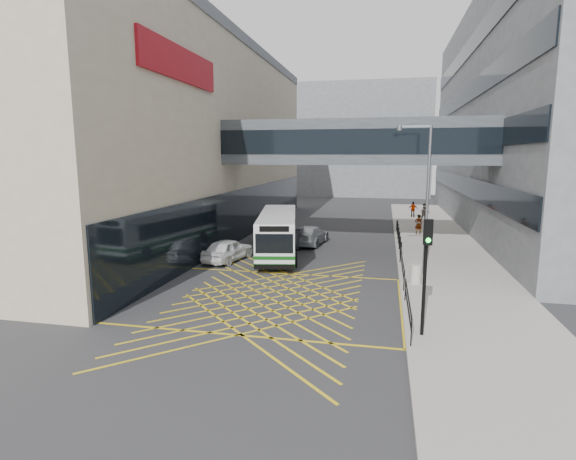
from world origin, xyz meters
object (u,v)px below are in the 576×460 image
Objects in this scene: bus at (278,232)px; traffic_light at (426,261)px; car_dark at (294,237)px; pedestrian_c at (413,209)px; street_lamp at (424,191)px; pedestrian_b at (425,213)px; pedestrian_a at (418,224)px; litter_bin at (416,274)px; car_white at (228,250)px; car_silver at (310,234)px.

bus is 15.27m from traffic_light.
car_dark is 19.63m from pedestrian_c.
traffic_light is 0.54× the size of street_lamp.
bus reaches higher than pedestrian_b.
pedestrian_b is at bearing -108.55° from pedestrian_a.
street_lamp is 8.31× the size of litter_bin.
bus reaches higher than pedestrian_a.
pedestrian_a is 0.91× the size of pedestrian_b.
bus reaches higher than car_dark.
car_white is 1.07× the size of traffic_light.
pedestrian_a is at bearing -140.28° from car_silver.
pedestrian_b is (9.31, 12.77, 0.30)m from car_silver.
car_dark is at bearing 111.88° from traffic_light.
litter_bin is 0.58× the size of pedestrian_a.
car_dark is at bearing 147.45° from street_lamp.
bus is 13.50m from pedestrian_a.
street_lamp is at bearing 93.79° from pedestrian_c.
pedestrian_c is (8.41, 16.18, 0.21)m from car_silver.
bus is at bearing 162.91° from street_lamp.
pedestrian_b is at bearing -119.54° from car_silver.
car_dark is at bearing 67.51° from pedestrian_c.
car_silver is 12.00m from litter_bin.
traffic_light is at bearing -97.01° from pedestrian_b.
traffic_light is (6.92, -16.64, 2.19)m from car_silver.
traffic_light reaches higher than car_white.
bus is at bearing 76.00° from car_silver.
car_white is 2.53× the size of pedestrian_b.
bus is 4.32m from car_silver.
traffic_light reaches higher than pedestrian_c.
bus is 2.27× the size of car_dark.
pedestrian_a reaches higher than car_dark.
pedestrian_b reaches higher than car_dark.
street_lamp is (8.43, -6.77, 4.01)m from car_dark.
car_silver is 15.81m from pedestrian_b.
litter_bin is at bearing 93.13° from pedestrian_c.
bus is 3.68m from car_white.
traffic_light is 7.34m from litter_bin.
pedestrian_c is (1.32, 25.86, 0.33)m from litter_bin.
car_dark is 2.84× the size of pedestrian_c.
street_lamp is 4.95× the size of pedestrian_c.
bus is 6.43× the size of pedestrian_c.
pedestrian_a is (0.76, 13.21, -3.74)m from street_lamp.
pedestrian_b reaches higher than litter_bin.
car_white is at bearing 63.14° from car_silver.
car_silver is at bearing -125.96° from car_dark.
pedestrian_b is (2.40, 29.41, -1.89)m from traffic_light.
pedestrian_c is (9.37, 17.24, 0.25)m from car_dark.
litter_bin is (8.06, -8.62, -0.08)m from car_dark.
pedestrian_a is (1.31, 22.02, -1.97)m from traffic_light.
pedestrian_a is 1.02× the size of pedestrian_c.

